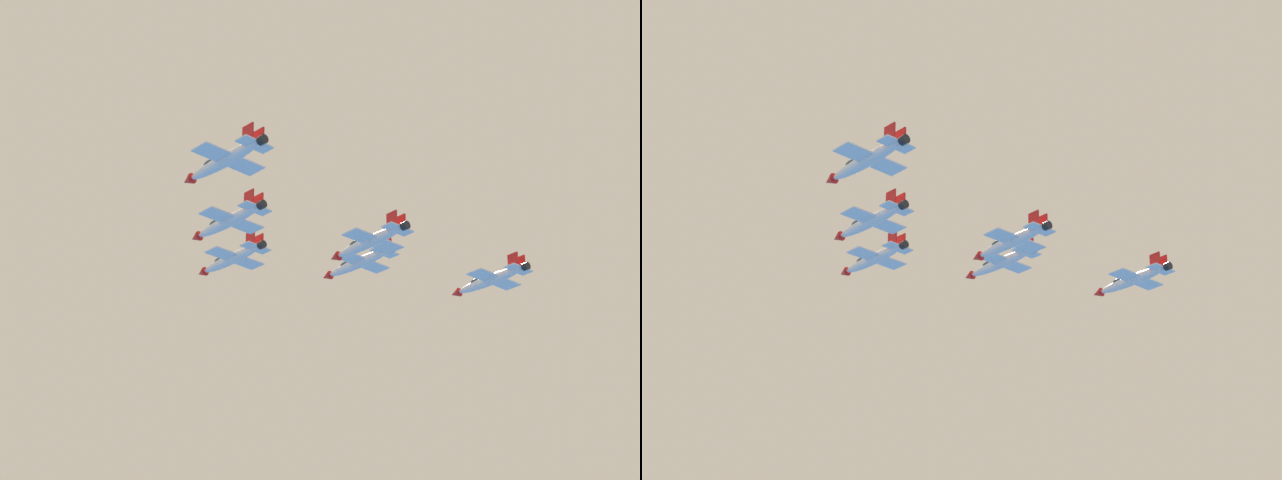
% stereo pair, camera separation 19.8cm
% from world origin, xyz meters
% --- Properties ---
extents(jet_lead, '(11.71, 19.07, 4.01)m').
position_xyz_m(jet_lead, '(-20.97, -21.28, 117.52)').
color(jet_lead, white).
extents(jet_left_wingman, '(11.64, 18.95, 3.98)m').
position_xyz_m(jet_left_wingman, '(-34.80, -40.39, 113.78)').
color(jet_left_wingman, white).
extents(jet_right_wingman, '(11.26, 18.35, 3.86)m').
position_xyz_m(jet_right_wingman, '(-4.33, -38.01, 115.46)').
color(jet_right_wingman, white).
extents(jet_left_outer, '(11.75, 19.12, 4.02)m').
position_xyz_m(jet_left_outer, '(-48.63, -59.51, 112.48)').
color(jet_left_outer, white).
extents(jet_right_outer, '(11.11, 18.18, 3.82)m').
position_xyz_m(jet_right_outer, '(12.31, -54.74, 110.86)').
color(jet_right_outer, white).
extents(jet_slot_rear, '(11.09, 18.15, 3.82)m').
position_xyz_m(jet_slot_rear, '(-18.16, -57.13, 108.72)').
color(jet_slot_rear, white).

